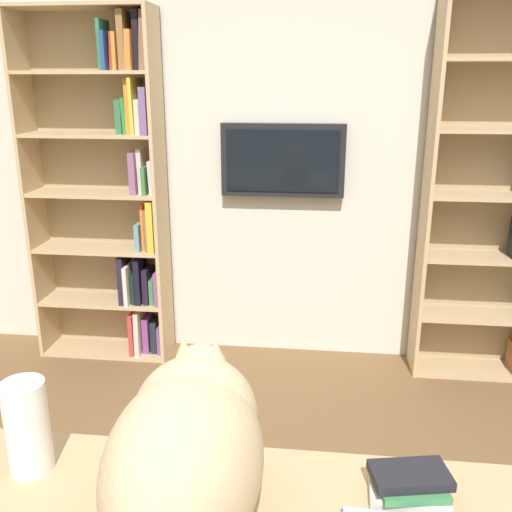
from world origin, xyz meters
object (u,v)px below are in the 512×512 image
object	(u,v)px
cat	(188,447)
desk_book_stack	(409,484)
paper_towel_roll	(27,427)
bookshelf_right	(113,192)
wall_mounted_tv	(283,160)

from	to	relation	value
cat	desk_book_stack	size ratio (longest dim) A/B	3.22
paper_towel_roll	desk_book_stack	world-z (taller)	paper_towel_roll
paper_towel_roll	bookshelf_right	bearing A→B (deg)	-75.64
cat	desk_book_stack	bearing A→B (deg)	-164.66
bookshelf_right	wall_mounted_tv	world-z (taller)	bookshelf_right
cat	desk_book_stack	world-z (taller)	cat
bookshelf_right	paper_towel_roll	distance (m)	2.22
cat	paper_towel_roll	xyz separation A→B (m)	(0.45, -0.13, -0.07)
wall_mounted_tv	cat	distance (m)	2.38
cat	wall_mounted_tv	bearing A→B (deg)	-90.94
bookshelf_right	paper_towel_roll	world-z (taller)	bookshelf_right
paper_towel_roll	desk_book_stack	distance (m)	0.96
desk_book_stack	wall_mounted_tv	bearing A→B (deg)	-78.10
cat	bookshelf_right	bearing A→B (deg)	-66.30
wall_mounted_tv	desk_book_stack	world-z (taller)	wall_mounted_tv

